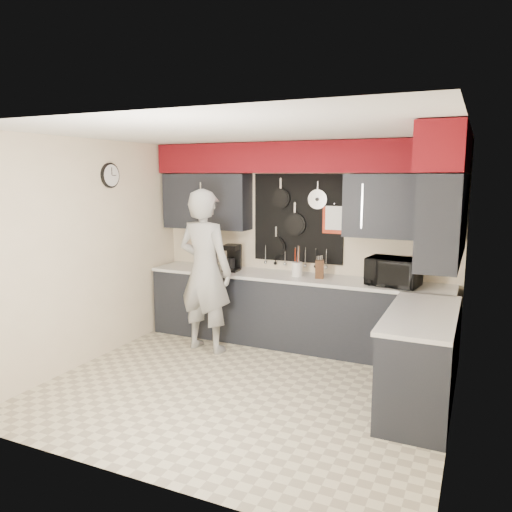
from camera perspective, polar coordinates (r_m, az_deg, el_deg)
The scene contains 10 objects.
ground at distance 5.37m, azimuth -1.34°, elevation -14.80°, with size 4.00×4.00×0.00m, color beige.
back_wall_assembly at distance 6.38m, azimuth 4.97°, elevation 7.64°, with size 4.00×0.36×2.60m.
right_wall_assembly at distance 4.69m, azimuth 21.02°, elevation 5.62°, with size 0.36×3.50×2.60m.
left_wall_assembly at distance 6.12m, azimuth -18.41°, elevation 0.76°, with size 0.05×3.50×2.60m.
base_cabinets at distance 6.04m, azimuth 7.60°, elevation -7.48°, with size 3.95×2.20×0.92m.
microwave at distance 5.98m, azimuth 15.43°, elevation -1.75°, with size 0.58×0.40×0.32m, color black.
knife_block at distance 6.22m, azimuth 7.27°, elevation -1.51°, with size 0.10×0.10×0.23m, color #331510.
utensil_crock at distance 6.34m, azimuth 4.71°, elevation -1.49°, with size 0.14×0.14×0.18m, color white.
coffee_maker at distance 6.65m, azimuth -2.71°, elevation -0.13°, with size 0.21×0.25×0.35m.
person at distance 6.20m, azimuth -5.85°, elevation -1.72°, with size 0.74×0.49×2.02m, color #A3A3A1.
Camera 1 is at (2.14, -4.41, 2.20)m, focal length 35.00 mm.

